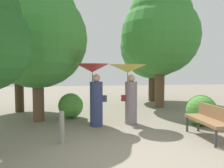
{
  "coord_description": "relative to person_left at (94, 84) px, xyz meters",
  "views": [
    {
      "loc": [
        -1.14,
        -4.21,
        1.77
      ],
      "look_at": [
        0.0,
        3.25,
        1.28
      ],
      "focal_mm": 36.34,
      "sensor_mm": 36.0,
      "label": 1
    }
  ],
  "objects": [
    {
      "name": "ground_plane",
      "position": [
        0.63,
        -2.74,
        -1.32
      ],
      "size": [
        40.0,
        40.0,
        0.0
      ],
      "primitive_type": "plane",
      "color": "gray"
    },
    {
      "name": "person_left",
      "position": [
        0.0,
        0.0,
        0.0
      ],
      "size": [
        1.04,
        1.04,
        1.94
      ],
      "rotation": [
        0.0,
        0.0,
        1.64
      ],
      "color": "navy",
      "rests_on": "ground"
    },
    {
      "name": "person_right",
      "position": [
        1.13,
        0.14,
        0.06
      ],
      "size": [
        1.2,
        1.2,
        1.92
      ],
      "rotation": [
        0.0,
        0.0,
        1.64
      ],
      "color": "gray",
      "rests_on": "ground"
    },
    {
      "name": "park_bench",
      "position": [
        2.81,
        -1.7,
        -0.81
      ],
      "size": [
        0.49,
        1.5,
        0.83
      ],
      "rotation": [
        0.0,
        0.0,
        -1.57
      ],
      "color": "#38383D",
      "rests_on": "ground"
    },
    {
      "name": "tree_near_right",
      "position": [
        3.6,
        5.11,
        1.98
      ],
      "size": [
        3.57,
        3.57,
        5.28
      ],
      "color": "#4C3823",
      "rests_on": "ground"
    },
    {
      "name": "tree_mid_left",
      "position": [
        -2.9,
        2.85,
        1.54
      ],
      "size": [
        3.0,
        3.0,
        4.54
      ],
      "color": "#42301E",
      "rests_on": "ground"
    },
    {
      "name": "tree_mid_right",
      "position": [
        3.25,
        3.03,
        2.26
      ],
      "size": [
        3.57,
        3.57,
        5.61
      ],
      "color": "brown",
      "rests_on": "ground"
    },
    {
      "name": "tree_far_back",
      "position": [
        -1.83,
        0.96,
        1.72
      ],
      "size": [
        3.34,
        3.34,
        4.88
      ],
      "color": "brown",
      "rests_on": "ground"
    },
    {
      "name": "bush_path_left",
      "position": [
        3.35,
        -0.39,
        -0.85
      ],
      "size": [
        0.95,
        0.95,
        0.95
      ],
      "primitive_type": "sphere",
      "color": "#4C9338",
      "rests_on": "ground"
    },
    {
      "name": "bush_path_right",
      "position": [
        -0.76,
        1.32,
        -0.87
      ],
      "size": [
        0.9,
        0.9,
        0.9
      ],
      "primitive_type": "sphere",
      "color": "#4C9338",
      "rests_on": "ground"
    },
    {
      "name": "path_marker_post",
      "position": [
        -0.89,
        -1.54,
        -0.94
      ],
      "size": [
        0.12,
        0.12,
        0.77
      ],
      "primitive_type": "cylinder",
      "color": "gray",
      "rests_on": "ground"
    }
  ]
}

